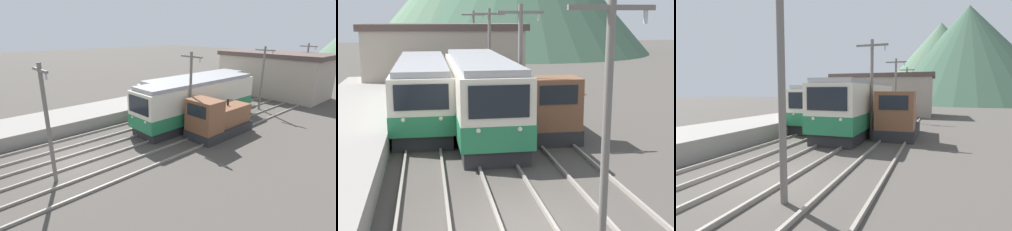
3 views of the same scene
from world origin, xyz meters
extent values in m
plane|color=#47423D|center=(0.00, 0.00, 0.00)|extent=(200.00, 200.00, 0.00)
cube|color=gray|center=(-3.32, 0.00, 0.07)|extent=(0.10, 60.00, 0.14)
cube|color=gray|center=(-1.88, 0.00, 0.07)|extent=(0.10, 60.00, 0.14)
cube|color=gray|center=(-0.52, 0.00, 0.07)|extent=(0.10, 60.00, 0.14)
cube|color=gray|center=(0.92, 0.00, 0.07)|extent=(0.10, 60.00, 0.14)
cube|color=gray|center=(2.48, 0.00, 0.07)|extent=(0.10, 60.00, 0.14)
cube|color=gray|center=(3.92, 0.00, 0.07)|extent=(0.10, 60.00, 0.14)
cube|color=#28282B|center=(-2.60, 13.92, 0.35)|extent=(2.58, 11.99, 0.70)
cube|color=silver|center=(-2.60, 13.92, 1.91)|extent=(2.80, 12.49, 2.43)
cube|color=#267A4C|center=(-2.60, 13.92, 1.14)|extent=(2.84, 12.53, 0.87)
cube|color=black|center=(-2.60, 7.64, 2.40)|extent=(2.24, 0.06, 1.07)
sphere|color=silver|center=(-3.37, 7.63, 1.48)|extent=(0.18, 0.18, 0.18)
sphere|color=silver|center=(-1.83, 7.63, 1.48)|extent=(0.18, 0.18, 0.18)
cube|color=#939399|center=(-2.60, 13.92, 3.27)|extent=(2.46, 11.99, 0.28)
cube|color=#28282B|center=(0.20, 10.99, 0.35)|extent=(2.58, 11.70, 0.70)
cube|color=silver|center=(0.20, 10.99, 2.07)|extent=(2.80, 12.19, 2.74)
cube|color=#267A4C|center=(0.20, 10.99, 1.19)|extent=(2.84, 12.23, 0.99)
cube|color=black|center=(0.20, 4.87, 2.62)|extent=(2.24, 0.06, 1.21)
sphere|color=silver|center=(-0.57, 4.86, 1.58)|extent=(0.18, 0.18, 0.18)
sphere|color=silver|center=(0.97, 4.86, 1.58)|extent=(0.18, 0.18, 0.18)
cube|color=#939399|center=(0.20, 10.99, 3.58)|extent=(2.46, 11.70, 0.28)
cube|color=#28282B|center=(3.20, 10.24, 0.35)|extent=(2.40, 5.38, 0.70)
cube|color=brown|center=(3.20, 8.41, 1.85)|extent=(2.28, 1.72, 2.30)
cube|color=black|center=(3.20, 7.53, 2.36)|extent=(1.68, 0.04, 0.83)
cube|color=brown|center=(3.20, 11.10, 1.40)|extent=(1.92, 3.56, 1.40)
cylinder|color=black|center=(3.20, 11.10, 2.35)|extent=(0.16, 0.16, 0.50)
cylinder|color=slate|center=(1.70, -1.59, 3.08)|extent=(0.20, 0.20, 6.17)
cylinder|color=slate|center=(1.70, 8.50, 3.08)|extent=(0.20, 0.20, 6.17)
cube|color=slate|center=(1.70, 8.50, 5.82)|extent=(2.00, 0.12, 0.12)
cylinder|color=#B2B2B7|center=(2.50, 8.50, 5.62)|extent=(0.10, 0.10, 0.30)
cylinder|color=slate|center=(1.70, 18.58, 3.08)|extent=(0.20, 0.20, 6.17)
cube|color=slate|center=(1.70, 18.58, 5.82)|extent=(2.00, 0.12, 0.12)
cylinder|color=#B2B2B7|center=(2.50, 18.58, 5.62)|extent=(0.10, 0.10, 0.30)
cylinder|color=slate|center=(1.70, 28.66, 3.08)|extent=(0.20, 0.20, 6.17)
cube|color=slate|center=(1.70, 28.66, 5.82)|extent=(2.00, 0.12, 0.12)
cylinder|color=#B2B2B7|center=(2.50, 28.66, 5.62)|extent=(0.10, 0.10, 0.30)
cube|color=#AD9E8E|center=(-0.98, 26.00, 2.31)|extent=(12.00, 6.00, 4.62)
cube|color=#51423D|center=(-0.98, 26.00, 4.87)|extent=(12.60, 6.30, 0.50)
cone|color=#3D5B47|center=(12.57, 65.25, 11.99)|extent=(42.37, 42.37, 23.98)
cone|color=#517056|center=(6.20, 67.45, 10.43)|extent=(36.83, 36.83, 20.86)
camera|label=1|loc=(14.65, -5.17, 7.52)|focal=28.00mm
camera|label=2|loc=(-2.34, -11.52, 5.61)|focal=50.00mm
camera|label=3|loc=(5.51, -7.51, 3.04)|focal=28.00mm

